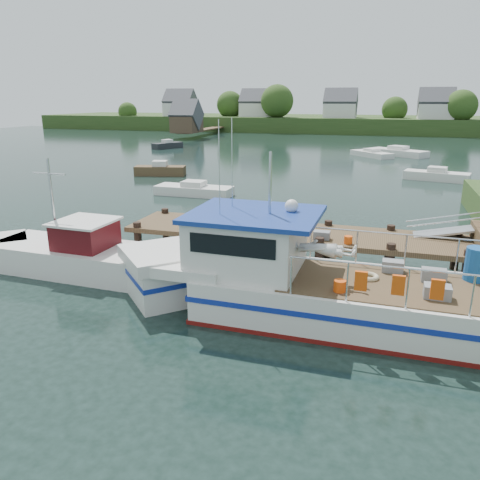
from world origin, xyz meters
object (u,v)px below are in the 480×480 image
(dock, at_px, (452,221))
(moored_d, at_px, (371,154))
(lobster_boat, at_px, (295,281))
(moored_b, at_px, (437,175))
(work_boat, at_px, (68,253))
(moored_rowboat, at_px, (160,170))
(moored_a, at_px, (194,190))
(moored_far, at_px, (398,152))
(moored_e, at_px, (167,145))

(dock, xyz_separation_m, moored_d, (-4.02, 38.78, -1.89))
(lobster_boat, xyz_separation_m, moored_b, (6.52, 28.05, -0.67))
(work_boat, relative_size, moored_b, 1.57)
(moored_d, bearing_deg, moored_rowboat, -143.34)
(moored_rowboat, height_order, moored_a, moored_rowboat)
(work_boat, height_order, moored_rowboat, work_boat)
(lobster_boat, bearing_deg, work_boat, 173.02)
(dock, bearing_deg, moored_far, 91.54)
(moored_a, distance_m, moored_e, 32.58)
(work_boat, xyz_separation_m, moored_rowboat, (-7.24, 22.56, -0.22))
(moored_far, height_order, moored_b, moored_far)
(dock, height_order, moored_rowboat, dock)
(dock, height_order, lobster_boat, lobster_boat)
(work_boat, height_order, moored_a, work_boat)
(moored_b, bearing_deg, moored_a, -167.03)
(moored_rowboat, distance_m, moored_e, 23.28)
(dock, xyz_separation_m, work_boat, (-14.01, -3.27, -1.55))
(moored_rowboat, distance_m, moored_b, 23.34)
(moored_rowboat, bearing_deg, moored_e, 129.52)
(moored_b, xyz_separation_m, moored_d, (-5.72, 15.23, -0.06))
(moored_d, bearing_deg, dock, -95.93)
(moored_far, distance_m, moored_e, 29.65)
(moored_far, bearing_deg, dock, -70.10)
(dock, height_order, work_boat, dock)
(lobster_boat, xyz_separation_m, moored_e, (-25.91, 45.05, -0.64))
(moored_d, bearing_deg, moored_far, 21.71)
(moored_rowboat, relative_size, moored_far, 0.66)
(moored_far, relative_size, moored_a, 1.29)
(moored_d, bearing_deg, moored_a, -124.21)
(moored_b, distance_m, moored_d, 16.26)
(moored_far, height_order, moored_d, moored_far)
(moored_e, bearing_deg, work_boat, -52.38)
(dock, height_order, moored_d, dock)
(lobster_boat, height_order, moored_a, lobster_boat)
(moored_rowboat, height_order, moored_e, moored_rowboat)
(dock, bearing_deg, moored_rowboat, 137.77)
(lobster_boat, height_order, moored_b, lobster_boat)
(work_boat, height_order, moored_e, work_boat)
(moored_far, xyz_separation_m, moored_d, (-2.93, -1.95, -0.08))
(moored_rowboat, relative_size, moored_d, 0.85)
(moored_far, distance_m, moored_d, 3.52)
(moored_b, bearing_deg, moored_e, 130.70)
(moored_a, bearing_deg, moored_rowboat, 151.11)
(moored_rowboat, bearing_deg, moored_d, 63.99)
(work_boat, height_order, moored_far, work_boat)
(work_boat, xyz_separation_m, moored_d, (9.98, 42.04, -0.34))
(lobster_boat, bearing_deg, moored_a, 122.42)
(moored_d, bearing_deg, moored_e, 164.35)
(dock, distance_m, moored_a, 19.33)
(work_boat, bearing_deg, moored_far, 75.56)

